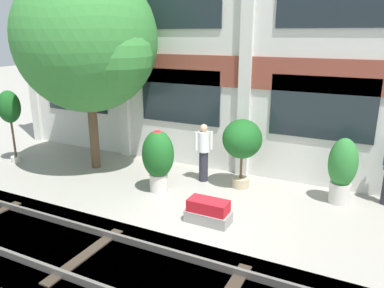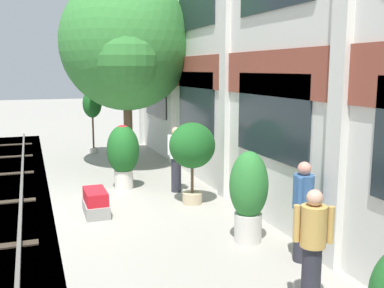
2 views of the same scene
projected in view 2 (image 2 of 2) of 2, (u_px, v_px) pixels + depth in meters
The scene contains 11 objects.
ground_plane at pixel (102, 209), 10.32m from camera, with size 80.00×80.00×0.00m, color #9E998E.
apartment_facade at pixel (236, 53), 10.86m from camera, with size 17.58×0.64×7.14m.
broadleaf_tree at pixel (126, 47), 14.32m from camera, with size 4.41×4.20×6.14m.
potted_plant_terracotta_small at pixel (92, 106), 16.98m from camera, with size 0.71×0.71×2.41m.
potted_plant_stone_basin at pixel (249, 193), 8.25m from camera, with size 0.72×0.72×1.71m.
potted_plant_square_trough at pixel (96, 203), 9.92m from camera, with size 1.03×0.52×0.55m.
potted_plant_ribbed_drum at pixel (123, 151), 11.94m from camera, with size 0.86×0.86×1.72m.
potted_plant_low_pan at pixel (192, 148), 10.53m from camera, with size 1.08×1.08×1.95m.
resident_by_doorway at pixel (176, 157), 11.64m from camera, with size 0.45×0.35×1.71m.
resident_watching_tracks at pixel (313, 245), 5.97m from camera, with size 0.34×0.48×1.63m.
resident_near_plants at pixel (303, 208), 7.39m from camera, with size 0.38×0.42×1.70m.
Camera 2 is at (10.04, -1.45, 3.19)m, focal length 42.00 mm.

